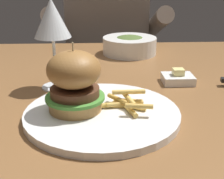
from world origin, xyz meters
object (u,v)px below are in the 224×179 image
burger_sandwich (74,81)px  soup_bowl (130,45)px  wine_glass (52,21)px  main_plate (102,114)px  diner_person (107,66)px  butter_dish (178,78)px

burger_sandwich → soup_bowl: size_ratio=0.74×
burger_sandwich → wine_glass: bearing=110.2°
main_plate → diner_person: size_ratio=0.25×
wine_glass → butter_dish: (0.29, 0.02, -0.14)m
diner_person → burger_sandwich: bearing=-95.3°
soup_bowl → diner_person: 0.49m
main_plate → butter_dish: butter_dish is taller
main_plate → wine_glass: bearing=123.7°
butter_dish → diner_person: size_ratio=0.06×
soup_bowl → burger_sandwich: bearing=-107.7°
diner_person → butter_dish: bearing=-78.0°
butter_dish → diner_person: diner_person is taller
main_plate → wine_glass: 0.24m
soup_bowl → butter_dish: bearing=-72.3°
soup_bowl → diner_person: (-0.06, 0.44, -0.21)m
wine_glass → butter_dish: size_ratio=2.76×
butter_dish → soup_bowl: soup_bowl is taller
burger_sandwich → wine_glass: (-0.06, 0.15, 0.09)m
wine_glass → soup_bowl: 0.39m
main_plate → burger_sandwich: 0.08m
main_plate → butter_dish: 0.26m
burger_sandwich → diner_person: size_ratio=0.11×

